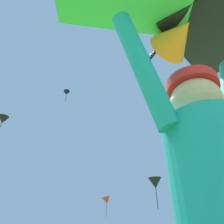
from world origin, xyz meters
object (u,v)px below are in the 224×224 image
at_px(held_stunt_kite, 181,12).
at_px(distant_kite_red_overhead_distant, 106,200).
at_px(distant_kite_black_far_center, 3,120).
at_px(distant_kite_white_mid_right, 174,151).
at_px(distant_kite_black_low_right, 67,93).
at_px(distant_kite_black_high_left, 155,183).

distance_m(held_stunt_kite, distant_kite_red_overhead_distant, 24.14).
relative_size(distant_kite_black_far_center, distant_kite_white_mid_right, 0.92).
height_order(distant_kite_black_far_center, distant_kite_black_low_right, distant_kite_black_low_right).
distance_m(distant_kite_black_high_left, distant_kite_black_far_center, 14.55).
distance_m(distant_kite_white_mid_right, distant_kite_black_low_right, 13.41).
distance_m(distant_kite_black_high_left, distant_kite_black_low_right, 13.90).
bearing_deg(distant_kite_black_high_left, distant_kite_red_overhead_distant, 117.91).
height_order(distant_kite_black_high_left, distant_kite_black_low_right, distant_kite_black_low_right).
height_order(held_stunt_kite, distant_kite_black_low_right, distant_kite_black_low_right).
bearing_deg(distant_kite_black_high_left, distant_kite_black_far_center, 177.06).
relative_size(held_stunt_kite, distant_kite_red_overhead_distant, 0.83).
bearing_deg(distant_kite_red_overhead_distant, distant_kite_black_low_right, -146.00).
distance_m(distant_kite_black_high_left, distant_kite_white_mid_right, 3.48).
bearing_deg(distant_kite_black_low_right, distant_kite_black_far_center, -161.17).
height_order(distant_kite_red_overhead_distant, distant_kite_black_low_right, distant_kite_black_low_right).
height_order(distant_kite_black_far_center, distant_kite_white_mid_right, distant_kite_black_far_center).
distance_m(distant_kite_red_overhead_distant, distant_kite_black_low_right, 12.39).
bearing_deg(distant_kite_black_high_left, distant_kite_black_low_right, 163.94).
xyz_separation_m(held_stunt_kite, distant_kite_black_far_center, (-7.41, 18.01, 10.67)).
height_order(distant_kite_white_mid_right, distant_kite_black_low_right, distant_kite_black_low_right).
relative_size(distant_kite_black_far_center, distant_kite_black_low_right, 1.35).
distance_m(distant_kite_white_mid_right, distant_kite_red_overhead_distant, 8.71).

